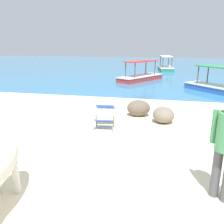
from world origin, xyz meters
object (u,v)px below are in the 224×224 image
object	(u,v)px
boat_red	(140,76)
boat_green	(165,67)
boat_blue	(220,87)
deck_chair_near	(105,114)

from	to	relation	value
boat_red	boat_green	size ratio (longest dim) A/B	0.99
boat_red	boat_blue	world-z (taller)	same
deck_chair_near	boat_red	size ratio (longest dim) A/B	0.22
deck_chair_near	boat_red	xyz separation A→B (m)	(0.06, 9.42, -0.13)
deck_chair_near	boat_green	xyz separation A→B (m)	(1.66, 16.19, -0.13)
deck_chair_near	boat_blue	bearing A→B (deg)	137.92
boat_green	boat_blue	distance (m)	10.30
boat_green	boat_blue	size ratio (longest dim) A/B	1.08
boat_green	boat_blue	bearing A→B (deg)	-171.88
boat_green	boat_blue	xyz separation A→B (m)	(2.68, -9.95, 0.00)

